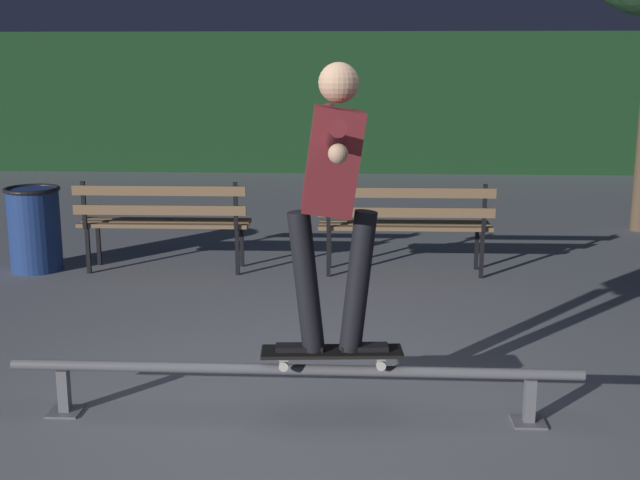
{
  "coord_description": "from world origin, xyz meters",
  "views": [
    {
      "loc": [
        0.37,
        -4.12,
        1.97
      ],
      "look_at": [
        0.11,
        0.94,
        0.85
      ],
      "focal_mm": 45.83,
      "sensor_mm": 36.0,
      "label": 1
    }
  ],
  "objects": [
    {
      "name": "ground_plane",
      "position": [
        0.0,
        0.0,
        0.0
      ],
      "size": [
        90.0,
        90.0,
        0.0
      ],
      "primitive_type": "plane",
      "color": "slate"
    },
    {
      "name": "hedge_backdrop",
      "position": [
        0.0,
        10.82,
        1.22
      ],
      "size": [
        24.0,
        1.2,
        2.44
      ],
      "primitive_type": "cube",
      "color": "#193D1E",
      "rests_on": "ground"
    },
    {
      "name": "grind_rail",
      "position": [
        0.0,
        0.14,
        0.25
      ],
      "size": [
        3.19,
        0.18,
        0.32
      ],
      "color": "slate",
      "rests_on": "ground"
    },
    {
      "name": "skateboard",
      "position": [
        0.21,
        0.14,
        0.39
      ],
      "size": [
        0.79,
        0.26,
        0.09
      ],
      "color": "black",
      "rests_on": "grind_rail"
    },
    {
      "name": "skateboarder",
      "position": [
        0.22,
        0.14,
        1.33
      ],
      "size": [
        0.63,
        1.41,
        1.56
      ],
      "color": "black",
      "rests_on": "skateboard"
    },
    {
      "name": "park_bench_leftmost",
      "position": [
        -1.49,
        3.3,
        0.54
      ],
      "size": [
        1.6,
        0.43,
        0.88
      ],
      "color": "black",
      "rests_on": "ground"
    },
    {
      "name": "park_bench_left_center",
      "position": [
        0.77,
        3.3,
        0.54
      ],
      "size": [
        1.6,
        0.43,
        0.88
      ],
      "color": "black",
      "rests_on": "ground"
    },
    {
      "name": "trash_can",
      "position": [
        -2.73,
        3.31,
        0.41
      ],
      "size": [
        0.52,
        0.52,
        0.8
      ],
      "color": "navy",
      "rests_on": "ground"
    }
  ]
}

